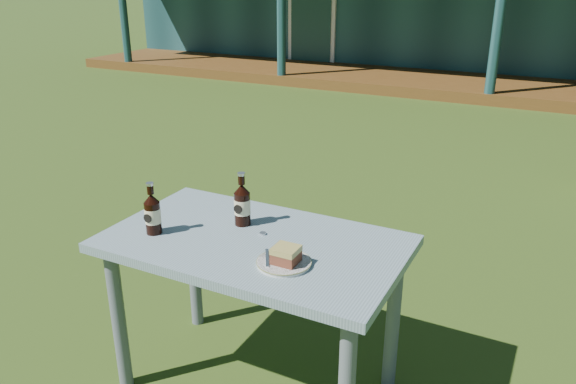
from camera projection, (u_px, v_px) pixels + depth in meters
The scene contains 8 objects.
ground at pixel (375, 242), 3.84m from camera, with size 80.00×80.00×0.00m, color #334916.
cafe_table at pixel (255, 262), 2.29m from camera, with size 1.20×0.70×0.72m.
plate at pixel (284, 262), 2.06m from camera, with size 0.20×0.20×0.01m.
cake_slice at pixel (286, 255), 2.04m from camera, with size 0.09×0.09×0.06m.
fork at pixel (267, 258), 2.07m from camera, with size 0.01×0.14×0.00m, color silver.
cola_bottle_near at pixel (242, 204), 2.36m from camera, with size 0.07×0.07×0.23m.
cola_bottle_far at pixel (153, 213), 2.28m from camera, with size 0.07×0.07×0.22m.
bottle_cap at pixel (263, 233), 2.30m from camera, with size 0.03×0.03×0.01m, color silver.
Camera 1 is at (1.05, -3.34, 1.72)m, focal length 35.00 mm.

